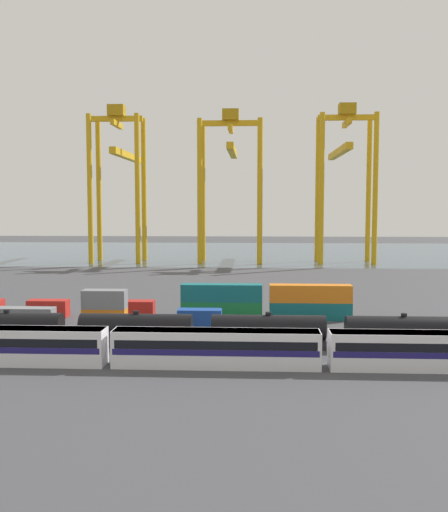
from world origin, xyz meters
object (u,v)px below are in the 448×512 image
at_px(passenger_train, 216,347).
at_px(gantry_crane_east, 344,167).
at_px(freight_tank_row, 136,330).
at_px(gantry_crane_central, 231,169).
at_px(gantry_crane_west, 120,169).

height_order(passenger_train, gantry_crane_east, gantry_crane_east).
distance_m(freight_tank_row, gantry_crane_east, 120.83).
bearing_deg(gantry_crane_east, gantry_crane_central, -178.74).
bearing_deg(gantry_crane_east, gantry_crane_west, -179.76).
height_order(passenger_train, gantry_crane_central, gantry_crane_central).
bearing_deg(gantry_crane_west, gantry_crane_central, -0.78).
bearing_deg(gantry_crane_central, freight_tank_row, -93.63).
distance_m(passenger_train, gantry_crane_west, 127.31).
bearing_deg(gantry_crane_west, passenger_train, -72.66).
bearing_deg(gantry_crane_central, passenger_train, -88.44).
relative_size(passenger_train, gantry_crane_central, 1.48).
distance_m(freight_tank_row, gantry_crane_west, 116.53).
xyz_separation_m(passenger_train, gantry_crane_east, (30.69, 119.24, 26.32)).
relative_size(passenger_train, gantry_crane_east, 1.44).
bearing_deg(passenger_train, gantry_crane_east, 75.57).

